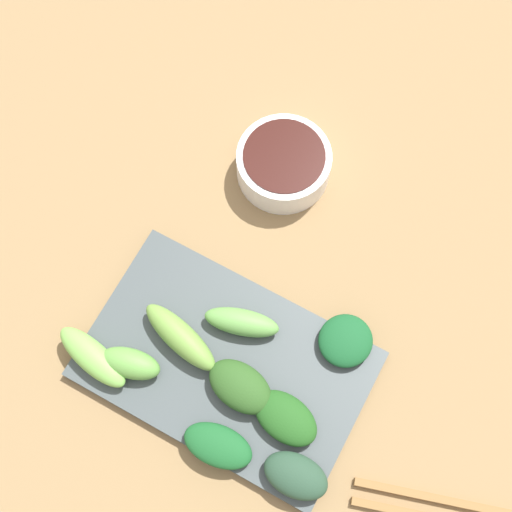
% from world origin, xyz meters
% --- Properties ---
extents(tabletop, '(2.10, 2.10, 0.02)m').
position_xyz_m(tabletop, '(0.00, 0.00, 0.01)').
color(tabletop, olive).
rests_on(tabletop, ground).
extents(sauce_bowl, '(0.11, 0.11, 0.04)m').
position_xyz_m(sauce_bowl, '(-0.11, -0.04, 0.04)').
color(sauce_bowl, white).
rests_on(sauce_bowl, tabletop).
extents(serving_plate, '(0.19, 0.29, 0.01)m').
position_xyz_m(serving_plate, '(0.12, 0.01, 0.03)').
color(serving_plate, '#424B4D').
rests_on(serving_plate, tabletop).
extents(broccoli_stalk_0, '(0.05, 0.10, 0.03)m').
position_xyz_m(broccoli_stalk_0, '(0.12, -0.04, 0.05)').
color(broccoli_stalk_0, '#6F9E42').
rests_on(broccoli_stalk_0, serving_plate).
extents(broccoli_leafy_1, '(0.06, 0.08, 0.03)m').
position_xyz_m(broccoli_leafy_1, '(0.14, 0.04, 0.05)').
color(broccoli_leafy_1, '#2B5420').
rests_on(broccoli_leafy_1, serving_plate).
extents(broccoli_stalk_2, '(0.05, 0.07, 0.03)m').
position_xyz_m(broccoli_stalk_2, '(0.17, -0.07, 0.05)').
color(broccoli_stalk_2, '#62A044').
rests_on(broccoli_stalk_2, serving_plate).
extents(broccoli_stalk_3, '(0.05, 0.10, 0.03)m').
position_xyz_m(broccoli_stalk_3, '(0.18, -0.11, 0.04)').
color(broccoli_stalk_3, '#78BB50').
rests_on(broccoli_stalk_3, serving_plate).
extents(broccoli_leafy_4, '(0.07, 0.07, 0.02)m').
position_xyz_m(broccoli_leafy_4, '(0.04, 0.12, 0.04)').
color(broccoli_leafy_4, '#175428').
rests_on(broccoli_leafy_4, serving_plate).
extents(broccoli_leafy_5, '(0.05, 0.07, 0.03)m').
position_xyz_m(broccoli_leafy_5, '(0.19, 0.13, 0.05)').
color(broccoli_leafy_5, '#284732').
rests_on(broccoli_leafy_5, serving_plate).
extents(broccoli_leafy_6, '(0.05, 0.08, 0.02)m').
position_xyz_m(broccoli_leafy_6, '(0.20, 0.05, 0.04)').
color(broccoli_leafy_6, '#1A5A28').
rests_on(broccoli_leafy_6, serving_plate).
extents(broccoli_stalk_7, '(0.05, 0.09, 0.03)m').
position_xyz_m(broccoli_stalk_7, '(0.07, 0.01, 0.04)').
color(broccoli_stalk_7, '#639F4A').
rests_on(broccoli_stalk_7, serving_plate).
extents(broccoli_leafy_8, '(0.06, 0.08, 0.02)m').
position_xyz_m(broccoli_leafy_8, '(0.14, 0.10, 0.04)').
color(broccoli_leafy_8, '#21551C').
rests_on(broccoli_leafy_8, serving_plate).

